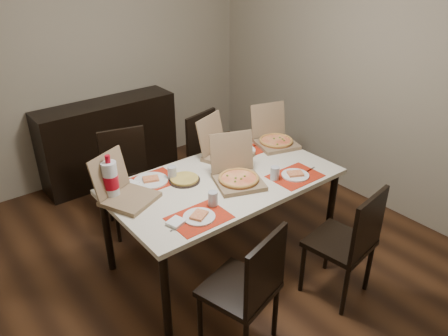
{
  "coord_description": "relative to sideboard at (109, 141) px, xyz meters",
  "views": [
    {
      "loc": [
        -1.75,
        -2.48,
        2.43
      ],
      "look_at": [
        0.12,
        -0.11,
        0.85
      ],
      "focal_mm": 35.0,
      "sensor_mm": 36.0,
      "label": 1
    }
  ],
  "objects": [
    {
      "name": "pizza_box_right",
      "position": [
        0.9,
        -1.66,
        0.36
      ],
      "size": [
        0.44,
        0.46,
        0.35
      ],
      "color": "#7D6448",
      "rests_on": "dining_table"
    },
    {
      "name": "sideboard",
      "position": [
        0.0,
        0.0,
        0.0
      ],
      "size": [
        1.5,
        0.4,
        0.9
      ],
      "primitive_type": "cube",
      "color": "black",
      "rests_on": "ground"
    },
    {
      "name": "setting_near_left",
      "position": [
        -0.32,
        -2.19,
        0.32
      ],
      "size": [
        0.45,
        0.3,
        0.11
      ],
      "color": "red",
      "rests_on": "dining_table"
    },
    {
      "name": "chair_near_left",
      "position": [
        -0.35,
        -2.73,
        0.06
      ],
      "size": [
        0.52,
        0.52,
        0.93
      ],
      "color": "black",
      "rests_on": "ground"
    },
    {
      "name": "soda_bottle",
      "position": [
        -0.69,
        -1.61,
        0.45
      ],
      "size": [
        0.12,
        0.12,
        0.35
      ],
      "color": "silver",
      "rests_on": "dining_table"
    },
    {
      "name": "room_walls",
      "position": [
        0.0,
        -1.35,
        1.28
      ],
      "size": [
        3.84,
        4.02,
        2.62
      ],
      "color": "gray",
      "rests_on": "ground"
    },
    {
      "name": "chair_far_left",
      "position": [
        -0.26,
        -0.96,
        0.06
      ],
      "size": [
        0.51,
        0.51,
        0.93
      ],
      "color": "black",
      "rests_on": "ground"
    },
    {
      "name": "ground",
      "position": [
        0.0,
        -1.78,
        -0.46
      ],
      "size": [
        3.8,
        4.0,
        0.02
      ],
      "primitive_type": "cube",
      "color": "#432614",
      "rests_on": "ground"
    },
    {
      "name": "napkin_loose",
      "position": [
        0.09,
        -1.99,
        0.31
      ],
      "size": [
        0.16,
        0.16,
        0.02
      ],
      "primitive_type": "cube",
      "rotation": [
        0.0,
        0.0,
        0.71
      ],
      "color": "white",
      "rests_on": "dining_table"
    },
    {
      "name": "pizza_box_extra",
      "position": [
        0.37,
        -1.6,
        0.36
      ],
      "size": [
        0.46,
        0.49,
        0.35
      ],
      "color": "#7D6448",
      "rests_on": "dining_table"
    },
    {
      "name": "dip_bowl",
      "position": [
        0.3,
        -1.66,
        0.32
      ],
      "size": [
        0.15,
        0.15,
        0.03
      ],
      "primitive_type": "imported",
      "rotation": [
        0.0,
        0.0,
        -0.17
      ],
      "color": "white",
      "rests_on": "dining_table"
    },
    {
      "name": "chair_far_right",
      "position": [
        0.59,
        -1.08,
        0.06
      ],
      "size": [
        0.51,
        0.51,
        0.93
      ],
      "color": "black",
      "rests_on": "ground"
    },
    {
      "name": "chair_near_right",
      "position": [
        0.54,
        -2.83,
        0.06
      ],
      "size": [
        0.48,
        0.48,
        0.93
      ],
      "color": "black",
      "rests_on": "ground"
    },
    {
      "name": "dining_table",
      "position": [
        0.12,
        -1.89,
        0.23
      ],
      "size": [
        1.8,
        1.0,
        0.75
      ],
      "color": "beige",
      "rests_on": "ground"
    },
    {
      "name": "setting_far_left",
      "position": [
        -0.33,
        -1.58,
        0.32
      ],
      "size": [
        0.47,
        0.3,
        0.11
      ],
      "color": "red",
      "rests_on": "dining_table"
    },
    {
      "name": "faina_plate",
      "position": [
        -0.14,
        -1.72,
        0.31
      ],
      "size": [
        0.25,
        0.25,
        0.03
      ],
      "color": "black",
      "rests_on": "dining_table"
    },
    {
      "name": "setting_near_right",
      "position": [
        0.55,
        -2.19,
        0.32
      ],
      "size": [
        0.44,
        0.3,
        0.11
      ],
      "color": "red",
      "rests_on": "dining_table"
    },
    {
      "name": "setting_far_right",
      "position": [
        0.52,
        -1.59,
        0.32
      ],
      "size": [
        0.47,
        0.3,
        0.11
      ],
      "color": "red",
      "rests_on": "dining_table"
    },
    {
      "name": "pizza_box_left",
      "position": [
        -0.63,
        -1.69,
        0.36
      ],
      "size": [
        0.46,
        0.48,
        0.34
      ],
      "color": "#7D6448",
      "rests_on": "dining_table"
    },
    {
      "name": "pizza_box_center",
      "position": [
        0.18,
        -1.99,
        0.36
      ],
      "size": [
        0.46,
        0.49,
        0.35
      ],
      "color": "#7D6448",
      "rests_on": "dining_table"
    }
  ]
}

